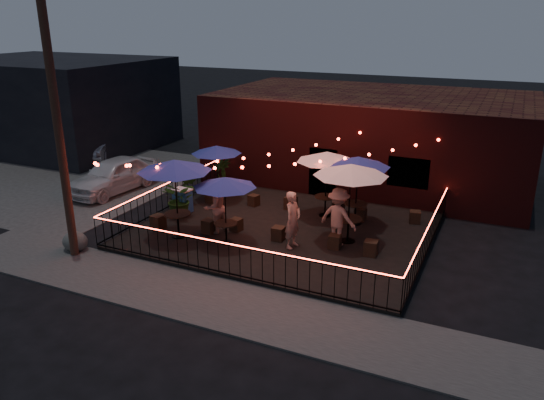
{
  "coord_description": "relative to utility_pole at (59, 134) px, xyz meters",
  "views": [
    {
      "loc": [
        6.97,
        -14.12,
        7.4
      ],
      "look_at": [
        -0.53,
        2.12,
        1.12
      ],
      "focal_mm": 35.0,
      "sensor_mm": 36.0,
      "label": 1
    }
  ],
  "objects": [
    {
      "name": "ground",
      "position": [
        5.4,
        2.6,
        -4.0
      ],
      "size": [
        110.0,
        110.0,
        0.0
      ],
      "primitive_type": "plane",
      "color": "black",
      "rests_on": "ground"
    },
    {
      "name": "patio",
      "position": [
        5.4,
        4.6,
        -3.92
      ],
      "size": [
        10.0,
        8.0,
        0.15
      ],
      "primitive_type": "cube",
      "color": "black",
      "rests_on": "ground"
    },
    {
      "name": "sidewalk",
      "position": [
        5.4,
        -0.65,
        -3.98
      ],
      "size": [
        18.0,
        2.5,
        0.05
      ],
      "primitive_type": "cube",
      "color": "#3B3937",
      "rests_on": "ground"
    },
    {
      "name": "parking_lot",
      "position": [
        -6.6,
        6.6,
        -3.99
      ],
      "size": [
        11.0,
        12.0,
        0.02
      ],
      "primitive_type": "cube",
      "color": "#3B3937",
      "rests_on": "ground"
    },
    {
      "name": "brick_building",
      "position": [
        6.4,
        12.59,
        -2.0
      ],
      "size": [
        14.0,
        8.0,
        4.0
      ],
      "color": "#330E0E",
      "rests_on": "ground"
    },
    {
      "name": "background_building",
      "position": [
        -12.6,
        11.6,
        -1.5
      ],
      "size": [
        12.0,
        9.0,
        5.0
      ],
      "primitive_type": "cube",
      "color": "black",
      "rests_on": "ground"
    },
    {
      "name": "utility_pole",
      "position": [
        0.0,
        0.0,
        0.0
      ],
      "size": [
        0.26,
        0.26,
        8.0
      ],
      "primitive_type": "cylinder",
      "color": "#3B2218",
      "rests_on": "ground"
    },
    {
      "name": "fence_front",
      "position": [
        5.4,
        0.6,
        -3.34
      ],
      "size": [
        10.0,
        0.04,
        1.04
      ],
      "color": "black",
      "rests_on": "patio"
    },
    {
      "name": "fence_left",
      "position": [
        0.4,
        4.6,
        -3.34
      ],
      "size": [
        0.04,
        8.0,
        1.04
      ],
      "rotation": [
        0.0,
        0.0,
        1.57
      ],
      "color": "black",
      "rests_on": "patio"
    },
    {
      "name": "fence_right",
      "position": [
        10.4,
        4.6,
        -3.34
      ],
      "size": [
        0.04,
        8.0,
        1.04
      ],
      "rotation": [
        0.0,
        0.0,
        1.57
      ],
      "color": "black",
      "rests_on": "patio"
    },
    {
      "name": "festoon_lights",
      "position": [
        4.39,
        4.3,
        -1.48
      ],
      "size": [
        10.02,
        8.72,
        1.32
      ],
      "color": "red",
      "rests_on": "ground"
    },
    {
      "name": "cafe_table_0",
      "position": [
        2.38,
        2.43,
        -1.35
      ],
      "size": [
        2.81,
        2.81,
        2.74
      ],
      "rotation": [
        0.0,
        0.0,
        -0.14
      ],
      "color": "black",
      "rests_on": "patio"
    },
    {
      "name": "cafe_table_1",
      "position": [
        1.6,
        6.45,
        -1.78
      ],
      "size": [
        2.56,
        2.56,
        2.26
      ],
      "rotation": [
        0.0,
        0.0,
        -0.29
      ],
      "color": "black",
      "rests_on": "patio"
    },
    {
      "name": "cafe_table_2",
      "position": [
        4.14,
        2.66,
        -1.75
      ],
      "size": [
        2.65,
        2.65,
        2.3
      ],
      "rotation": [
        0.0,
        0.0,
        0.33
      ],
      "color": "black",
      "rests_on": "patio"
    },
    {
      "name": "cafe_table_3",
      "position": [
        6.29,
        6.46,
        -1.56
      ],
      "size": [
        2.68,
        2.68,
        2.51
      ],
      "rotation": [
        0.0,
        0.0,
        -0.2
      ],
      "color": "black",
      "rests_on": "patio"
    },
    {
      "name": "cafe_table_4",
      "position": [
        7.79,
        4.48,
        -1.37
      ],
      "size": [
        3.26,
        3.26,
        2.71
      ],
      "rotation": [
        0.0,
        0.0,
        -0.43
      ],
      "color": "black",
      "rests_on": "patio"
    },
    {
      "name": "cafe_table_5",
      "position": [
        7.56,
        6.14,
        -1.53
      ],
      "size": [
        3.04,
        3.04,
        2.54
      ],
      "rotation": [
        0.0,
        0.0,
        -0.42
      ],
      "color": "black",
      "rests_on": "patio"
    },
    {
      "name": "bistro_chair_0",
      "position": [
        1.31,
        2.73,
        -3.6
      ],
      "size": [
        0.49,
        0.49,
        0.51
      ],
      "primitive_type": "cube",
      "rotation": [
        0.0,
        0.0,
        -0.15
      ],
      "color": "black",
      "rests_on": "patio"
    },
    {
      "name": "bistro_chair_1",
      "position": [
        3.17,
        3.16,
        -3.61
      ],
      "size": [
        0.46,
        0.46,
        0.49
      ],
      "primitive_type": "cube",
      "rotation": [
        0.0,
        0.0,
        3.01
      ],
      "color": "black",
      "rests_on": "patio"
    },
    {
      "name": "bistro_chair_2",
      "position": [
        1.64,
        5.92,
        -3.6
      ],
      "size": [
        0.52,
        0.52,
        0.51
      ],
      "primitive_type": "cube",
      "rotation": [
        0.0,
        0.0,
        -0.24
      ],
      "color": "black",
      "rests_on": "patio"
    },
    {
      "name": "bistro_chair_3",
      "position": [
        3.32,
        6.34,
        -3.63
      ],
      "size": [
        0.44,
        0.44,
        0.44
      ],
      "primitive_type": "cube",
      "rotation": [
        0.0,
        0.0,
        2.91
      ],
      "color": "black",
      "rests_on": "patio"
    },
    {
      "name": "bistro_chair_4",
      "position": [
        3.92,
        3.75,
        -3.63
      ],
      "size": [
        0.41,
        0.41,
        0.44
      ],
      "primitive_type": "cube",
      "rotation": [
        0.0,
        0.0,
        -0.11
      ],
      "color": "black",
      "rests_on": "patio"
    },
    {
      "name": "bistro_chair_5",
      "position": [
        5.62,
        3.61,
        -3.62
      ],
      "size": [
        0.41,
        0.41,
        0.47
      ],
      "primitive_type": "cube",
      "rotation": [
        0.0,
        0.0,
        3.17
      ],
      "color": "black",
      "rests_on": "patio"
    },
    {
      "name": "bistro_chair_6",
      "position": [
        4.82,
        6.58,
        -3.6
      ],
      "size": [
        0.44,
        0.44,
        0.51
      ],
      "primitive_type": "cube",
      "rotation": [
        0.0,
        0.0,
        -0.02
      ],
      "color": "black",
      "rests_on": "patio"
    },
    {
      "name": "bistro_chair_7",
      "position": [
        6.68,
        6.86,
        -3.63
      ],
      "size": [
        0.44,
        0.44,
        0.44
      ],
      "primitive_type": "cube",
      "rotation": [
        0.0,
        0.0,
        2.94
      ],
      "color": "black",
      "rests_on": "patio"
    },
    {
      "name": "bistro_chair_8",
      "position": [
        7.57,
        3.77,
        -3.62
      ],
      "size": [
        0.41,
        0.41,
        0.46
      ],
      "primitive_type": "cube",
      "rotation": [
        0.0,
        0.0,
        0.05
      ],
      "color": "black",
      "rests_on": "patio"
    },
    {
      "name": "bistro_chair_9",
      "position": [
        8.79,
        3.74,
        -3.61
      ],
      "size": [
        0.43,
        0.43,
        0.49
      ],
      "primitive_type": "cube",
      "rotation": [
        0.0,
        0.0,
        3.19
      ],
      "color": "black",
      "rests_on": "patio"
    },
    {
      "name": "bistro_chair_10",
      "position": [
        7.64,
        6.56,
        -3.62
      ],
      "size": [
        0.42,
        0.42,
        0.46
      ],
      "primitive_type": "cube",
      "rotation": [
        0.0,
        0.0,
        -0.09
      ],
      "color": "black",
      "rests_on": "patio"
    },
    {
      "name": "bistro_chair_11",
      "position": [
        9.54,
        7.14,
        -3.62
      ],
      "size": [
        0.46,
        0.46,
        0.45
      ],
      "primitive_type": "cube",
      "rotation": [
        0.0,
        0.0,
        3.38
      ],
      "color": "black",
      "rests_on": "patio"
    },
    {
      "name": "patron_a",
      "position": [
        6.27,
        3.29,
        -2.9
      ],
      "size": [
        0.56,
        0.76,
        1.91
      ],
      "primitive_type": "imported",
      "rotation": [
        0.0,
        0.0,
        1.41
      ],
      "color": "#D2AD85",
      "rests_on": "patio"
    },
    {
      "name": "patron_b",
      "position": [
        3.33,
        3.32,
        -2.92
      ],
      "size": [
        0.99,
        1.1,
        1.87
      ],
      "primitive_type": "imported",
      "rotation": [
        0.0,
        0.0,
        -1.94
      ],
      "color": "beige",
      "rests_on": "patio"
    },
    {
      "name": "patron_c",
      "position": [
        7.56,
        4.06,
        -2.87
      ],
      "size": [
        1.39,
        0.96,
        1.97
      ],
      "primitive_type": "imported",
      "rotation": [
        0.0,
        0.0,
        2.95
      ],
      "color": "#D0AC8E",
      "rests_on": "patio"
    },
    {
      "name": "potted_shrub_a",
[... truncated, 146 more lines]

